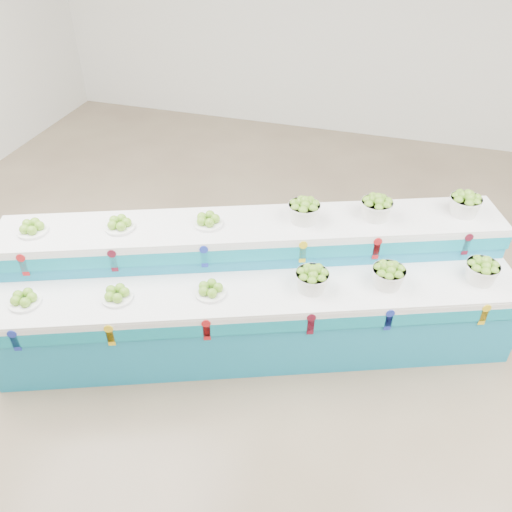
# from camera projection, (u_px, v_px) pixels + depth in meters

# --- Properties ---
(ground) EXTENTS (10.00, 10.00, 0.00)m
(ground) POSITION_uv_depth(u_px,v_px,m) (304.00, 382.00, 4.38)
(ground) COLOR brown
(ground) RESTS_ON ground
(display_stand) EXTENTS (4.40, 2.56, 1.02)m
(display_stand) POSITION_uv_depth(u_px,v_px,m) (256.00, 289.00, 4.53)
(display_stand) COLOR teal
(display_stand) RESTS_ON ground
(plate_lower_left) EXTENTS (0.33, 0.33, 0.10)m
(plate_lower_left) POSITION_uv_depth(u_px,v_px,m) (24.00, 298.00, 4.05)
(plate_lower_left) COLOR white
(plate_lower_left) RESTS_ON display_stand
(plate_lower_mid) EXTENTS (0.33, 0.33, 0.10)m
(plate_lower_mid) POSITION_uv_depth(u_px,v_px,m) (117.00, 293.00, 4.09)
(plate_lower_mid) COLOR white
(plate_lower_mid) RESTS_ON display_stand
(plate_lower_right) EXTENTS (0.33, 0.33, 0.10)m
(plate_lower_right) POSITION_uv_depth(u_px,v_px,m) (210.00, 289.00, 4.13)
(plate_lower_right) COLOR white
(plate_lower_right) RESTS_ON display_stand
(basket_lower_left) EXTENTS (0.35, 0.35, 0.21)m
(basket_lower_left) POSITION_uv_depth(u_px,v_px,m) (312.00, 279.00, 4.15)
(basket_lower_left) COLOR silver
(basket_lower_left) RESTS_ON display_stand
(basket_lower_mid) EXTENTS (0.35, 0.35, 0.21)m
(basket_lower_mid) POSITION_uv_depth(u_px,v_px,m) (388.00, 275.00, 4.19)
(basket_lower_mid) COLOR silver
(basket_lower_mid) RESTS_ON display_stand
(basket_lower_right) EXTENTS (0.35, 0.35, 0.21)m
(basket_lower_right) POSITION_uv_depth(u_px,v_px,m) (482.00, 270.00, 4.23)
(basket_lower_right) COLOR silver
(basket_lower_right) RESTS_ON display_stand
(plate_upper_left) EXTENTS (0.33, 0.33, 0.10)m
(plate_upper_left) POSITION_uv_depth(u_px,v_px,m) (32.00, 227.00, 4.28)
(plate_upper_left) COLOR white
(plate_upper_left) RESTS_ON display_stand
(plate_upper_mid) EXTENTS (0.33, 0.33, 0.10)m
(plate_upper_mid) POSITION_uv_depth(u_px,v_px,m) (119.00, 223.00, 4.33)
(plate_upper_mid) COLOR white
(plate_upper_mid) RESTS_ON display_stand
(plate_upper_right) EXTENTS (0.33, 0.33, 0.10)m
(plate_upper_right) POSITION_uv_depth(u_px,v_px,m) (208.00, 219.00, 4.37)
(plate_upper_right) COLOR white
(plate_upper_right) RESTS_ON display_stand
(basket_upper_left) EXTENTS (0.35, 0.35, 0.21)m
(basket_upper_left) POSITION_uv_depth(u_px,v_px,m) (304.00, 210.00, 4.39)
(basket_upper_left) COLOR silver
(basket_upper_left) RESTS_ON display_stand
(basket_upper_mid) EXTENTS (0.35, 0.35, 0.21)m
(basket_upper_mid) POSITION_uv_depth(u_px,v_px,m) (377.00, 207.00, 4.42)
(basket_upper_mid) COLOR silver
(basket_upper_mid) RESTS_ON display_stand
(basket_upper_right) EXTENTS (0.35, 0.35, 0.21)m
(basket_upper_right) POSITION_uv_depth(u_px,v_px,m) (465.00, 203.00, 4.47)
(basket_upper_right) COLOR silver
(basket_upper_right) RESTS_ON display_stand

